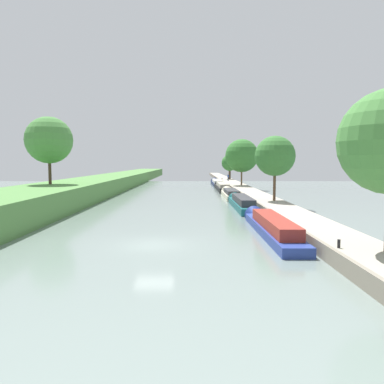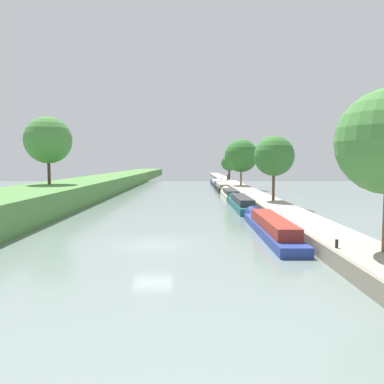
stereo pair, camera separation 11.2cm
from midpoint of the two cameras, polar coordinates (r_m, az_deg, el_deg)
name	(u,v)px [view 1 (the left image)]	position (r m, az deg, el deg)	size (l,w,h in m)	color
ground_plane	(154,245)	(24.36, -5.98, -8.07)	(160.00, 160.00, 0.00)	slate
right_towpath	(333,238)	(25.78, 20.60, -6.67)	(3.44, 260.00, 0.85)	#A89E8E
stone_quay	(304,238)	(25.19, 16.64, -6.77)	(0.25, 260.00, 0.90)	gray
narrowboat_blue	(270,226)	(28.57, 11.73, -5.08)	(1.87, 14.98, 1.99)	#283D93
narrowboat_teal	(241,203)	(43.70, 7.44, -1.65)	(1.86, 13.88, 1.98)	#195B60
narrowboat_cream	(230,194)	(56.82, 5.76, -0.28)	(2.09, 11.83, 1.99)	beige
narrowboat_black	(221,187)	(70.97, 4.48, 0.78)	(2.03, 16.11, 2.01)	black
narrowboat_navy	(216,182)	(88.32, 3.68, 1.46)	(2.16, 16.67, 2.05)	#141E42
tree_rightbank_midnear	(275,156)	(44.21, 12.42, 5.39)	(4.64, 4.64, 7.50)	brown
tree_rightbank_midfar	(241,156)	(71.98, 7.50, 5.51)	(6.30, 6.30, 8.82)	brown
tree_rightbank_far	(229,163)	(97.82, 5.69, 4.45)	(4.25, 4.25, 6.40)	#4C3828
tree_leftbank_upstream	(48,140)	(50.23, -21.15, 7.40)	(5.83, 5.83, 8.43)	#4C3828
person_walking	(228,177)	(89.92, 5.44, 2.29)	(0.34, 0.34, 1.66)	#282D42
mooring_bollard_near	(338,244)	(21.06, 21.32, -7.37)	(0.16, 0.16, 0.45)	black
mooring_bollard_far	(222,179)	(95.60, 4.51, 2.05)	(0.16, 0.16, 0.45)	black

